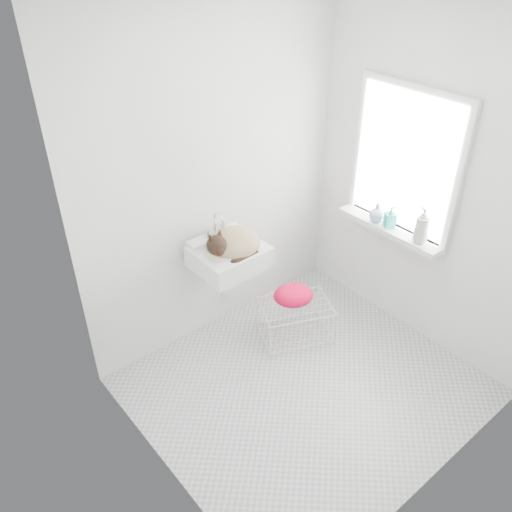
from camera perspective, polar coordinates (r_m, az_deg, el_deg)
floor at (r=3.91m, az=5.34°, el=-13.75°), size 2.20×2.00×0.02m
ceiling at (r=2.68m, az=8.40°, el=25.39°), size 2.20×2.00×0.02m
back_wall at (r=3.78m, az=-4.38°, el=8.17°), size 2.20×0.02×2.50m
right_wall at (r=3.90m, az=18.08°, el=7.38°), size 0.02×2.00×2.50m
left_wall at (r=2.57m, az=-11.12°, el=-6.28°), size 0.02×2.00×2.50m
window_glass at (r=3.94m, az=15.83°, el=9.69°), size 0.01×0.80×1.00m
window_frame at (r=3.93m, az=15.70°, el=9.64°), size 0.04×0.90×1.10m
windowsill at (r=4.12m, az=14.11°, el=2.85°), size 0.16×0.88×0.04m
sink at (r=3.74m, az=-2.94°, el=0.92°), size 0.49×0.42×0.19m
faucet at (r=3.79m, az=-4.65°, el=3.83°), size 0.18×0.12×0.18m
cat at (r=3.71m, az=-2.63°, el=1.39°), size 0.46×0.40×0.26m
wire_rack at (r=4.18m, az=4.23°, el=-7.01°), size 0.63×0.55×0.31m
towel at (r=4.09m, az=4.01°, el=-4.61°), size 0.38×0.33×0.13m
bottle_a at (r=3.98m, az=17.07°, el=1.48°), size 0.10×0.10×0.23m
bottle_b at (r=4.10m, az=14.05°, el=3.05°), size 0.11×0.11×0.17m
bottle_c at (r=4.16m, az=12.76°, el=3.72°), size 0.17×0.17×0.15m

